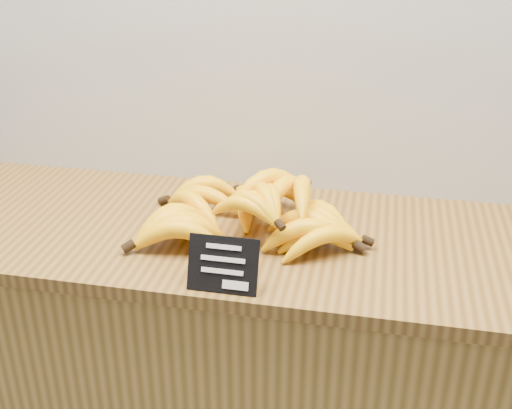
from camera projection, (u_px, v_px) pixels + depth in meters
name	position (u px, v px, depth m)	size (l,w,h in m)	color
counter	(260.00, 399.00, 1.61)	(1.38, 0.50, 0.90)	#A77F36
counter_top	(261.00, 238.00, 1.41)	(1.56, 0.54, 0.03)	brown
chalkboard_sign	(223.00, 265.00, 1.18)	(0.13, 0.01, 0.11)	black
banana_pile	(258.00, 212.00, 1.38)	(0.52, 0.40, 0.12)	yellow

